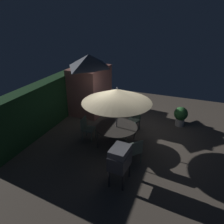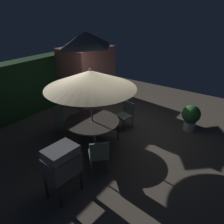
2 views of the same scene
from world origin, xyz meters
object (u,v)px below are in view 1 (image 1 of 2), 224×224
garden_shed (90,83)px  bbq_grill (120,158)px  chair_toward_hedge (134,150)px  potted_plant_by_shed (181,115)px  chair_far_side (87,127)px  chair_near_shed (134,118)px  patio_umbrella (117,96)px  patio_table (117,128)px

garden_shed → bbq_grill: 5.38m
bbq_grill → chair_toward_hedge: 1.08m
chair_toward_hedge → potted_plant_by_shed: 3.54m
chair_far_side → chair_toward_hedge: same height
chair_far_side → chair_near_shed: bearing=-46.8°
chair_near_shed → chair_far_side: 2.11m
garden_shed → chair_near_shed: garden_shed is taller
garden_shed → potted_plant_by_shed: garden_shed is taller
chair_near_shed → garden_shed: bearing=68.0°
chair_near_shed → chair_toward_hedge: bearing=-163.9°
patio_umbrella → chair_far_side: (-0.07, 1.23, -1.46)m
patio_table → potted_plant_by_shed: size_ratio=1.80×
bbq_grill → chair_toward_hedge: (1.02, -0.15, -0.33)m
bbq_grill → potted_plant_by_shed: (4.37, -1.31, -0.35)m
bbq_grill → chair_toward_hedge: bearing=-8.4°
patio_umbrella → chair_near_shed: 2.03m
patio_table → bbq_grill: size_ratio=1.31×
chair_toward_hedge → chair_near_shed: bearing=16.1°
chair_far_side → chair_toward_hedge: bearing=-110.7°
chair_far_side → patio_table: bearing=-86.6°
garden_shed → chair_toward_hedge: size_ratio=3.19×
chair_near_shed → potted_plant_by_shed: 2.11m
garden_shed → patio_table: 3.43m
bbq_grill → chair_far_side: size_ratio=1.33×
garden_shed → patio_umbrella: garden_shed is taller
bbq_grill → chair_near_shed: size_ratio=1.33×
garden_shed → patio_table: garden_shed is taller
chair_near_shed → potted_plant_by_shed: chair_near_shed is taller
chair_far_side → potted_plant_by_shed: bearing=-53.1°
chair_near_shed → chair_toward_hedge: size_ratio=1.00×
chair_far_side → chair_toward_hedge: (-0.83, -2.19, 0.00)m
garden_shed → patio_table: size_ratio=1.83×
patio_table → patio_umbrella: (0.00, -0.00, 1.29)m
patio_table → patio_umbrella: size_ratio=0.62×
chair_toward_hedge → potted_plant_by_shed: bearing=-19.2°
garden_shed → chair_far_side: size_ratio=3.19×
chair_far_side → garden_shed: bearing=23.3°
patio_table → bbq_grill: bbq_grill is taller
patio_table → chair_far_side: 1.25m
patio_table → chair_near_shed: 1.41m
potted_plant_by_shed → chair_near_shed: bearing=120.7°
garden_shed → patio_umbrella: size_ratio=1.14×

